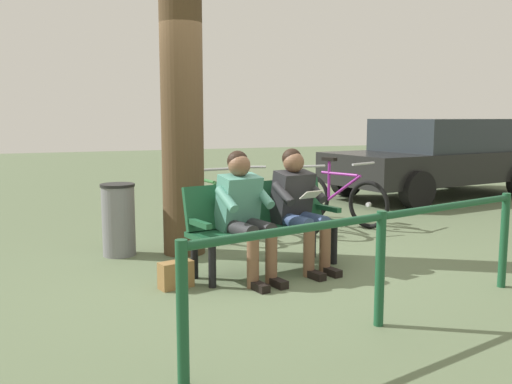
{
  "coord_description": "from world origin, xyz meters",
  "views": [
    {
      "loc": [
        2.08,
        4.96,
        1.52
      ],
      "look_at": [
        -0.05,
        -0.25,
        0.75
      ],
      "focal_mm": 38.95,
      "sensor_mm": 36.0,
      "label": 1
    }
  ],
  "objects_px": {
    "bench": "(263,219)",
    "parked_car": "(437,156)",
    "person_companion": "(244,209)",
    "bicycle_silver": "(203,207)",
    "person_reading": "(298,203)",
    "litter_bin": "(119,220)",
    "bicycle_blue": "(339,198)",
    "tree_trunk": "(181,74)",
    "bicycle_orange": "(246,203)",
    "handbag": "(176,275)",
    "bicycle_green": "(295,202)"
  },
  "relations": [
    {
      "from": "bicycle_orange",
      "to": "bicycle_silver",
      "type": "height_order",
      "value": "same"
    },
    {
      "from": "person_reading",
      "to": "bicycle_blue",
      "type": "bearing_deg",
      "value": -141.59
    },
    {
      "from": "handbag",
      "to": "bicycle_green",
      "type": "xyz_separation_m",
      "value": [
        -2.18,
        -2.02,
        0.24
      ]
    },
    {
      "from": "litter_bin",
      "to": "bicycle_orange",
      "type": "distance_m",
      "value": 1.99
    },
    {
      "from": "bench",
      "to": "litter_bin",
      "type": "xyz_separation_m",
      "value": [
        1.25,
        -1.11,
        -0.11
      ]
    },
    {
      "from": "handbag",
      "to": "person_companion",
      "type": "bearing_deg",
      "value": -175.46
    },
    {
      "from": "bicycle_orange",
      "to": "bicycle_silver",
      "type": "bearing_deg",
      "value": -60.49
    },
    {
      "from": "litter_bin",
      "to": "parked_car",
      "type": "distance_m",
      "value": 6.69
    },
    {
      "from": "bicycle_orange",
      "to": "bicycle_blue",
      "type": "bearing_deg",
      "value": 102.71
    },
    {
      "from": "bench",
      "to": "handbag",
      "type": "distance_m",
      "value": 1.07
    },
    {
      "from": "bicycle_silver",
      "to": "bench",
      "type": "bearing_deg",
      "value": -6.77
    },
    {
      "from": "tree_trunk",
      "to": "parked_car",
      "type": "xyz_separation_m",
      "value": [
        -5.58,
        -2.47,
        -1.19
      ]
    },
    {
      "from": "handbag",
      "to": "parked_car",
      "type": "height_order",
      "value": "parked_car"
    },
    {
      "from": "person_companion",
      "to": "parked_car",
      "type": "relative_size",
      "value": 0.27
    },
    {
      "from": "bench",
      "to": "person_reading",
      "type": "distance_m",
      "value": 0.39
    },
    {
      "from": "litter_bin",
      "to": "bicycle_silver",
      "type": "distance_m",
      "value": 1.37
    },
    {
      "from": "person_reading",
      "to": "parked_car",
      "type": "bearing_deg",
      "value": -154.68
    },
    {
      "from": "bench",
      "to": "parked_car",
      "type": "distance_m",
      "value": 6.08
    },
    {
      "from": "bench",
      "to": "parked_car",
      "type": "height_order",
      "value": "parked_car"
    },
    {
      "from": "handbag",
      "to": "bicycle_blue",
      "type": "distance_m",
      "value": 3.57
    },
    {
      "from": "litter_bin",
      "to": "bicycle_silver",
      "type": "xyz_separation_m",
      "value": [
        -1.18,
        -0.7,
        -0.04
      ]
    },
    {
      "from": "person_reading",
      "to": "handbag",
      "type": "distance_m",
      "value": 1.42
    },
    {
      "from": "bicycle_silver",
      "to": "bicycle_orange",
      "type": "bearing_deg",
      "value": 92.24
    },
    {
      "from": "person_companion",
      "to": "bicycle_silver",
      "type": "height_order",
      "value": "person_companion"
    },
    {
      "from": "person_companion",
      "to": "bicycle_silver",
      "type": "relative_size",
      "value": 0.72
    },
    {
      "from": "bench",
      "to": "bicycle_silver",
      "type": "xyz_separation_m",
      "value": [
        0.07,
        -1.81,
        -0.15
      ]
    },
    {
      "from": "person_reading",
      "to": "litter_bin",
      "type": "height_order",
      "value": "person_reading"
    },
    {
      "from": "person_reading",
      "to": "litter_bin",
      "type": "distance_m",
      "value": 2.01
    },
    {
      "from": "tree_trunk",
      "to": "bicycle_blue",
      "type": "bearing_deg",
      "value": -161.05
    },
    {
      "from": "litter_bin",
      "to": "bicycle_silver",
      "type": "bearing_deg",
      "value": -149.33
    },
    {
      "from": "litter_bin",
      "to": "bicycle_blue",
      "type": "distance_m",
      "value": 3.26
    },
    {
      "from": "bicycle_blue",
      "to": "person_companion",
      "type": "bearing_deg",
      "value": -68.78
    },
    {
      "from": "bicycle_blue",
      "to": "parked_car",
      "type": "relative_size",
      "value": 0.36
    },
    {
      "from": "bicycle_silver",
      "to": "person_reading",
      "type": "bearing_deg",
      "value": 3.22
    },
    {
      "from": "person_reading",
      "to": "tree_trunk",
      "type": "height_order",
      "value": "tree_trunk"
    },
    {
      "from": "handbag",
      "to": "tree_trunk",
      "type": "distance_m",
      "value": 2.25
    },
    {
      "from": "bicycle_silver",
      "to": "parked_car",
      "type": "xyz_separation_m",
      "value": [
        -5.09,
        -1.6,
        0.41
      ]
    },
    {
      "from": "bench",
      "to": "bicycle_silver",
      "type": "bearing_deg",
      "value": -99.38
    },
    {
      "from": "bicycle_orange",
      "to": "parked_car",
      "type": "xyz_separation_m",
      "value": [
        -4.46,
        -1.48,
        0.41
      ]
    },
    {
      "from": "bench",
      "to": "parked_car",
      "type": "relative_size",
      "value": 0.38
    },
    {
      "from": "handbag",
      "to": "bicycle_orange",
      "type": "bearing_deg",
      "value": -124.53
    },
    {
      "from": "bicycle_orange",
      "to": "parked_car",
      "type": "bearing_deg",
      "value": 126.67
    },
    {
      "from": "person_reading",
      "to": "bicycle_orange",
      "type": "relative_size",
      "value": 0.74
    },
    {
      "from": "parked_car",
      "to": "bicycle_orange",
      "type": "bearing_deg",
      "value": 10.43
    },
    {
      "from": "bench",
      "to": "handbag",
      "type": "relative_size",
      "value": 5.54
    },
    {
      "from": "person_companion",
      "to": "parked_car",
      "type": "xyz_separation_m",
      "value": [
        -5.31,
        -3.64,
        0.11
      ]
    },
    {
      "from": "bench",
      "to": "bicycle_blue",
      "type": "relative_size",
      "value": 1.05
    },
    {
      "from": "handbag",
      "to": "bicycle_orange",
      "type": "xyz_separation_m",
      "value": [
        -1.52,
        -2.21,
        0.24
      ]
    },
    {
      "from": "bicycle_blue",
      "to": "bench",
      "type": "bearing_deg",
      "value": -68.23
    },
    {
      "from": "handbag",
      "to": "litter_bin",
      "type": "relative_size",
      "value": 0.38
    }
  ]
}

